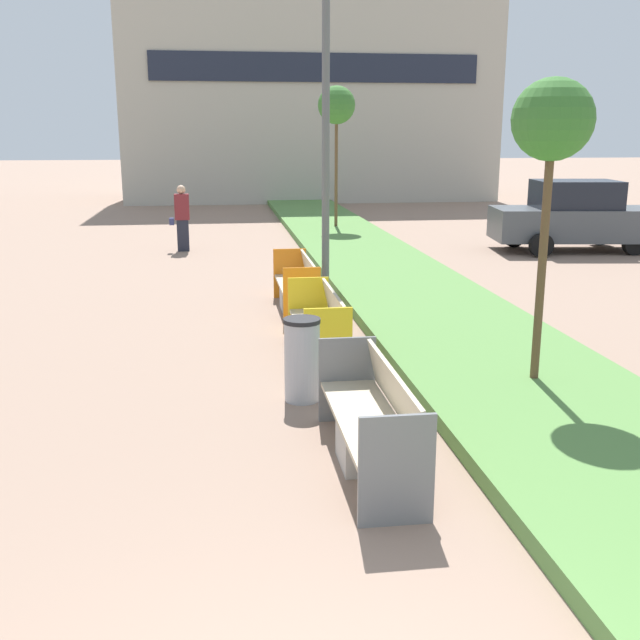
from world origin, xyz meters
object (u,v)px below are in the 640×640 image
object	(u,v)px
litter_bin	(302,360)
pedestrian_walking	(182,218)
sapling_tree_near	(552,125)
bench_orange_frame	(298,289)
bench_grey_frame	(372,427)
bench_yellow_frame	(320,331)
sapling_tree_far	(336,107)
parked_car_distant	(574,217)
street_lamp_post	(326,82)

from	to	relation	value
litter_bin	pedestrian_walking	xyz separation A→B (m)	(-1.85, 11.88, 0.39)
sapling_tree_near	bench_orange_frame	bearing A→B (deg)	116.60
bench_grey_frame	bench_orange_frame	distance (m)	6.51
bench_yellow_frame	bench_orange_frame	size ratio (longest dim) A/B	1.00
litter_bin	bench_yellow_frame	bearing A→B (deg)	75.49
sapling_tree_near	pedestrian_walking	distance (m)	13.04
sapling_tree_far	litter_bin	bearing A→B (deg)	-100.48
sapling_tree_far	parked_car_distant	world-z (taller)	sapling_tree_far
sapling_tree_far	pedestrian_walking	xyz separation A→B (m)	(-4.67, -3.40, -2.97)
pedestrian_walking	sapling_tree_near	bearing A→B (deg)	-68.67
bench_orange_frame	street_lamp_post	world-z (taller)	street_lamp_post
street_lamp_post	pedestrian_walking	size ratio (longest dim) A/B	4.09
bench_yellow_frame	bench_orange_frame	distance (m)	2.92
pedestrian_walking	litter_bin	bearing A→B (deg)	-81.16
bench_grey_frame	bench_orange_frame	bearing A→B (deg)	90.02
sapling_tree_far	bench_orange_frame	bearing A→B (deg)	-102.62
sapling_tree_far	bench_yellow_frame	bearing A→B (deg)	-99.96
pedestrian_walking	parked_car_distant	size ratio (longest dim) A/B	0.40
bench_yellow_frame	sapling_tree_far	world-z (taller)	sapling_tree_far
bench_grey_frame	parked_car_distant	size ratio (longest dim) A/B	0.53
bench_orange_frame	sapling_tree_far	world-z (taller)	sapling_tree_far
sapling_tree_near	street_lamp_post	bearing A→B (deg)	107.79
pedestrian_walking	street_lamp_post	bearing A→B (deg)	-65.78
litter_bin	street_lamp_post	distance (m)	6.50
bench_yellow_frame	sapling_tree_near	size ratio (longest dim) A/B	0.57
bench_orange_frame	street_lamp_post	size ratio (longest dim) A/B	0.29
bench_yellow_frame	pedestrian_walking	distance (m)	10.41
bench_orange_frame	sapling_tree_near	distance (m)	5.99
parked_car_distant	pedestrian_walking	bearing A→B (deg)	179.94
bench_orange_frame	street_lamp_post	bearing A→B (deg)	50.93
bench_grey_frame	parked_car_distant	world-z (taller)	parked_car_distant
litter_bin	sapling_tree_near	bearing A→B (deg)	-1.83
street_lamp_post	sapling_tree_far	distance (m)	10.02
litter_bin	sapling_tree_far	distance (m)	15.89
parked_car_distant	bench_grey_frame	bearing A→B (deg)	-115.29
bench_grey_frame	sapling_tree_far	size ratio (longest dim) A/B	0.52
bench_orange_frame	litter_bin	xyz separation A→B (m)	(-0.45, -4.66, 0.13)
sapling_tree_near	pedestrian_walking	world-z (taller)	sapling_tree_near
sapling_tree_near	sapling_tree_far	bearing A→B (deg)	90.00
street_lamp_post	sapling_tree_near	xyz separation A→B (m)	(1.76, -5.50, -0.79)
bench_grey_frame	street_lamp_post	bearing A→B (deg)	85.20
bench_yellow_frame	parked_car_distant	world-z (taller)	parked_car_distant
sapling_tree_near	sapling_tree_far	size ratio (longest dim) A/B	0.82
bench_grey_frame	litter_bin	size ratio (longest dim) A/B	2.35
bench_orange_frame	pedestrian_walking	world-z (taller)	pedestrian_walking
bench_grey_frame	bench_yellow_frame	bearing A→B (deg)	90.04
bench_grey_frame	bench_yellow_frame	size ratio (longest dim) A/B	1.11
street_lamp_post	pedestrian_walking	distance (m)	7.72
bench_grey_frame	bench_yellow_frame	distance (m)	3.58
street_lamp_post	bench_orange_frame	bearing A→B (deg)	-129.07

